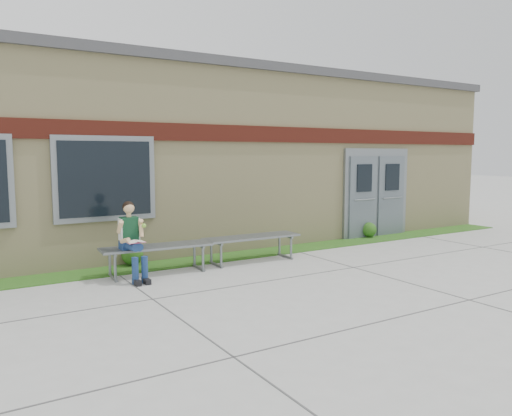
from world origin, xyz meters
TOP-DOWN VIEW (x-y plane):
  - ground at (0.00, 0.00)m, footprint 80.00×80.00m
  - grass_strip at (0.00, 2.60)m, footprint 16.00×0.80m
  - school_building at (-0.00, 5.99)m, footprint 16.20×6.22m
  - bench_left at (-2.37, 1.99)m, footprint 2.03×0.68m
  - bench_right at (-0.37, 1.99)m, footprint 2.01×0.61m
  - girl at (-2.89, 1.79)m, footprint 0.46×0.75m
  - shrub_mid at (-2.56, 2.85)m, footprint 0.42×0.42m
  - shrub_east at (3.68, 2.85)m, footprint 0.38×0.38m

SIDE VIEW (x-z plane):
  - ground at x=0.00m, z-range 0.00..0.00m
  - grass_strip at x=0.00m, z-range 0.00..0.02m
  - shrub_east at x=3.68m, z-range 0.02..0.40m
  - shrub_mid at x=-2.56m, z-range 0.02..0.44m
  - bench_left at x=-2.37m, z-range 0.14..0.66m
  - bench_right at x=-0.37m, z-range 0.14..0.66m
  - girl at x=-2.89m, z-range 0.06..1.41m
  - school_building at x=0.00m, z-range 0.00..4.20m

